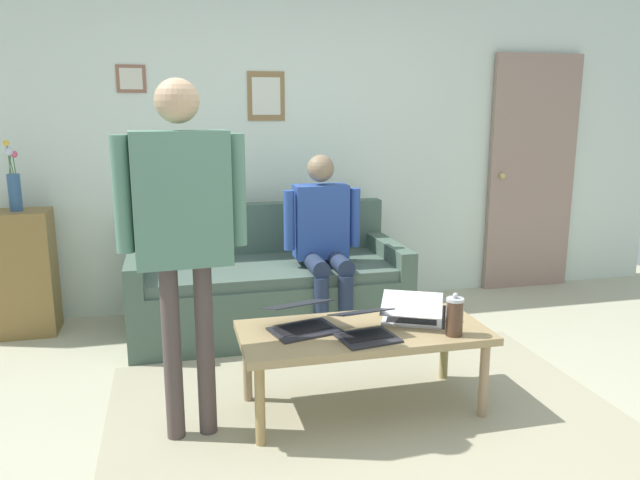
% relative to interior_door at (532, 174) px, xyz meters
% --- Properties ---
extents(ground_plane, '(7.68, 7.68, 0.00)m').
position_rel_interior_door_xyz_m(ground_plane, '(2.28, 2.11, -1.02)').
color(ground_plane, '#B8B497').
extents(area_rug, '(2.69, 1.92, 0.01)m').
position_rel_interior_door_xyz_m(area_rug, '(2.16, 1.99, -1.02)').
color(area_rug, tan).
rests_on(area_rug, ground_plane).
extents(back_wall, '(7.04, 0.11, 2.70)m').
position_rel_interior_door_xyz_m(back_wall, '(2.28, -0.09, 0.33)').
color(back_wall, silver).
rests_on(back_wall, ground_plane).
extents(interior_door, '(0.82, 0.09, 2.05)m').
position_rel_interior_door_xyz_m(interior_door, '(0.00, 0.00, 0.00)').
color(interior_door, gray).
rests_on(interior_door, ground_plane).
extents(couch, '(1.94, 0.91, 0.88)m').
position_rel_interior_door_xyz_m(couch, '(2.45, 0.51, -0.72)').
color(couch, '#486051').
rests_on(couch, ground_plane).
extents(coffee_table, '(1.31, 0.60, 0.45)m').
position_rel_interior_door_xyz_m(coffee_table, '(2.16, 1.89, -0.62)').
color(coffee_table, '#A1875A').
rests_on(coffee_table, ground_plane).
extents(laptop_left, '(0.42, 0.42, 0.16)m').
position_rel_interior_door_xyz_m(laptop_left, '(1.87, 1.85, -0.52)').
color(laptop_left, silver).
rests_on(laptop_left, coffee_table).
extents(laptop_center, '(0.41, 0.40, 0.15)m').
position_rel_interior_door_xyz_m(laptop_center, '(2.48, 1.82, -0.52)').
color(laptop_center, '#28282D').
rests_on(laptop_center, coffee_table).
extents(laptop_right, '(0.33, 0.35, 0.15)m').
position_rel_interior_door_xyz_m(laptop_right, '(2.18, 2.00, -0.53)').
color(laptop_right, '#28282D').
rests_on(laptop_right, coffee_table).
extents(french_press, '(0.11, 0.09, 0.23)m').
position_rel_interior_door_xyz_m(french_press, '(1.73, 2.09, -0.47)').
color(french_press, '#4C3323').
rests_on(french_press, coffee_table).
extents(side_shelf, '(0.42, 0.32, 0.90)m').
position_rel_interior_door_xyz_m(side_shelf, '(4.16, 0.21, -0.58)').
color(side_shelf, olive).
rests_on(side_shelf, ground_plane).
extents(flower_vase, '(0.09, 0.10, 0.49)m').
position_rel_interior_door_xyz_m(flower_vase, '(4.16, 0.22, 0.05)').
color(flower_vase, '#335882').
rests_on(flower_vase, side_shelf).
extents(person_standing, '(0.60, 0.22, 1.73)m').
position_rel_interior_door_xyz_m(person_standing, '(3.06, 1.95, 0.08)').
color(person_standing, '#4C403D').
rests_on(person_standing, ground_plane).
extents(person_seated, '(0.55, 0.51, 1.28)m').
position_rel_interior_door_xyz_m(person_seated, '(2.09, 0.74, -0.30)').
color(person_seated, '#222E48').
rests_on(person_seated, ground_plane).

